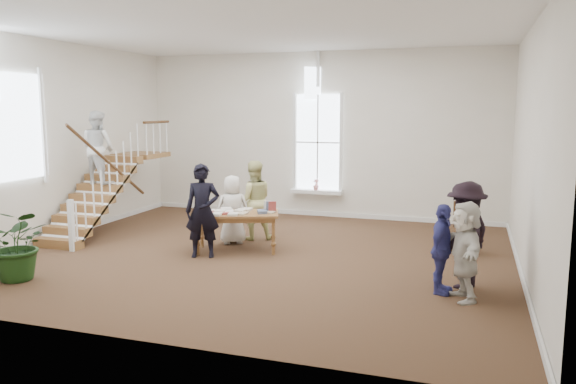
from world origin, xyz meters
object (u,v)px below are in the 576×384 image
(police_officer, at_px, (203,211))
(woman_cluster_c, at_px, (465,251))
(elderly_woman, at_px, (233,209))
(side_chair, at_px, (465,224))
(person_yellow, at_px, (253,200))
(woman_cluster_a, at_px, (442,249))
(library_table, at_px, (236,216))
(floor_plant, at_px, (19,244))
(woman_cluster_b, at_px, (466,235))

(police_officer, relative_size, woman_cluster_c, 1.20)
(elderly_woman, height_order, side_chair, elderly_woman)
(side_chair, bearing_deg, elderly_woman, 174.56)
(elderly_woman, distance_m, side_chair, 4.98)
(person_yellow, xyz_separation_m, woman_cluster_a, (4.29, -2.60, -0.17))
(woman_cluster_a, bearing_deg, library_table, 81.45)
(woman_cluster_c, distance_m, floor_plant, 7.52)
(elderly_woman, height_order, woman_cluster_b, woman_cluster_b)
(side_chair, bearing_deg, person_yellow, 168.97)
(police_officer, xyz_separation_m, woman_cluster_b, (5.04, -0.40, -0.05))
(police_officer, height_order, woman_cluster_a, police_officer)
(floor_plant, bearing_deg, elderly_woman, 55.97)
(library_table, xyz_separation_m, woman_cluster_c, (4.60, -1.69, 0.05))
(police_officer, distance_m, woman_cluster_b, 5.06)
(police_officer, bearing_deg, woman_cluster_a, -29.27)
(woman_cluster_b, xyz_separation_m, floor_plant, (-7.40, -1.99, -0.26))
(woman_cluster_c, bearing_deg, person_yellow, -141.10)
(person_yellow, bearing_deg, police_officer, 48.56)
(library_table, relative_size, police_officer, 1.03)
(person_yellow, height_order, side_chair, person_yellow)
(woman_cluster_b, distance_m, side_chair, 2.39)
(woman_cluster_a, xyz_separation_m, floor_plant, (-7.04, -1.54, -0.10))
(elderly_woman, height_order, person_yellow, person_yellow)
(library_table, xyz_separation_m, person_yellow, (-0.04, 1.11, 0.17))
(woman_cluster_a, bearing_deg, woman_cluster_c, -108.62)
(floor_plant, height_order, side_chair, floor_plant)
(elderly_woman, bearing_deg, person_yellow, -150.27)
(library_table, distance_m, woman_cluster_a, 4.50)
(side_chair, bearing_deg, woman_cluster_a, -110.53)
(floor_plant, bearing_deg, person_yellow, 56.33)
(person_yellow, xyz_separation_m, side_chair, (4.62, 0.22, -0.30))
(woman_cluster_a, bearing_deg, side_chair, 4.03)
(police_officer, bearing_deg, side_chair, 2.40)
(woman_cluster_b, distance_m, floor_plant, 7.67)
(library_table, distance_m, person_yellow, 1.12)
(side_chair, bearing_deg, police_officer, -172.34)
(woman_cluster_c, bearing_deg, floor_plant, -99.76)
(woman_cluster_a, xyz_separation_m, woman_cluster_b, (0.36, 0.45, 0.16))
(library_table, height_order, woman_cluster_a, woman_cluster_a)
(elderly_woman, distance_m, woman_cluster_c, 5.45)
(woman_cluster_b, bearing_deg, elderly_woman, -78.60)
(elderly_woman, bearing_deg, police_officer, 56.12)
(library_table, bearing_deg, police_officer, -143.93)
(woman_cluster_b, bearing_deg, side_chair, -149.65)
(library_table, relative_size, elderly_woman, 1.27)
(woman_cluster_a, relative_size, side_chair, 1.37)
(woman_cluster_b, bearing_deg, floor_plant, -45.11)
(woman_cluster_a, xyz_separation_m, side_chair, (0.33, 2.82, -0.13))
(woman_cluster_c, height_order, side_chair, woman_cluster_c)
(library_table, xyz_separation_m, police_officer, (-0.44, -0.64, 0.21))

